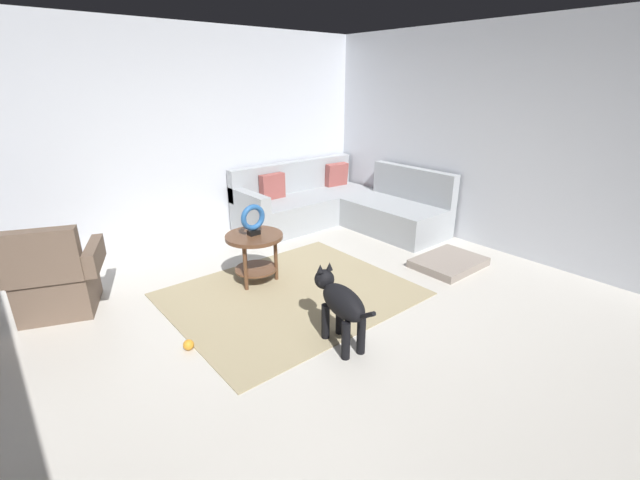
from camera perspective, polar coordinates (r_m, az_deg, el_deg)
name	(u,v)px	position (r m, az deg, el deg)	size (l,w,h in m)	color
ground_plane	(324,334)	(3.80, 0.61, -12.57)	(6.00, 6.00, 0.10)	beige
wall_back	(174,138)	(5.78, -19.14, 12.87)	(6.00, 0.12, 2.70)	silver
wall_right	(514,143)	(5.60, 24.77, 11.89)	(0.12, 6.00, 2.70)	silver
area_rug	(291,294)	(4.33, -3.93, -7.30)	(2.30, 1.90, 0.01)	tan
sectional_couch	(338,206)	(6.26, 2.45, 4.57)	(2.20, 2.25, 0.88)	#9EA3A8
armchair	(55,281)	(4.57, -32.21, -4.68)	(0.96, 0.85, 0.88)	brown
side_table	(255,246)	(4.47, -8.84, -0.76)	(0.60, 0.60, 0.54)	brown
torus_sculpture	(253,219)	(4.37, -9.06, 2.83)	(0.28, 0.08, 0.33)	black
dog_bed_mat	(449,262)	(5.15, 17.03, -2.93)	(0.80, 0.60, 0.09)	gray
dog	(340,303)	(3.41, 2.76, -8.46)	(0.31, 0.84, 0.63)	black
dog_toy_ball	(189,345)	(3.66, -17.37, -13.39)	(0.09, 0.09, 0.09)	orange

